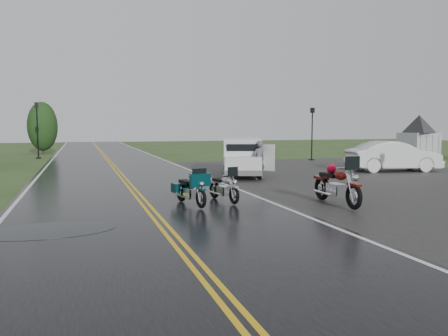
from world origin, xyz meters
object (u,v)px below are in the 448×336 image
at_px(motorcycle_red, 354,186).
at_px(lamp_post_far_right, 312,134).
at_px(van_white, 227,159).
at_px(sedan_white, 393,157).
at_px(person_at_van, 259,161).
at_px(lamp_post_far_left, 37,130).
at_px(motorcycle_teal, 201,190).
at_px(visitor_center, 419,127).
at_px(motorcycle_silver, 234,188).

bearing_deg(motorcycle_red, lamp_post_far_right, 66.01).
bearing_deg(van_white, sedan_white, 22.61).
bearing_deg(van_white, lamp_post_far_right, 62.29).
bearing_deg(person_at_van, lamp_post_far_left, -74.86).
height_order(motorcycle_teal, person_at_van, person_at_van).
distance_m(visitor_center, van_white, 16.56).
distance_m(motorcycle_teal, sedan_white, 14.61).
distance_m(motorcycle_red, motorcycle_teal, 4.33).
height_order(motorcycle_teal, sedan_white, sedan_white).
xyz_separation_m(visitor_center, sedan_white, (-5.93, -4.76, -1.60)).
bearing_deg(sedan_white, motorcycle_red, 147.09).
distance_m(motorcycle_red, lamp_post_far_left, 27.23).
bearing_deg(motorcycle_red, sedan_white, 47.93).
xyz_separation_m(person_at_van, sedan_white, (8.28, 1.18, -0.07)).
height_order(person_at_van, lamp_post_far_left, lamp_post_far_left).
bearing_deg(motorcycle_red, person_at_van, 89.52).
bearing_deg(sedan_white, van_white, 105.17).
height_order(sedan_white, lamp_post_far_right, lamp_post_far_right).
relative_size(motorcycle_silver, sedan_white, 0.39).
bearing_deg(motorcycle_silver, person_at_van, 51.89).
distance_m(visitor_center, sedan_white, 7.77).
xyz_separation_m(motorcycle_teal, lamp_post_far_right, (12.45, 15.66, 1.32)).
height_order(motorcycle_red, lamp_post_far_right, lamp_post_far_right).
bearing_deg(sedan_white, person_at_van, 109.33).
bearing_deg(visitor_center, motorcycle_teal, -146.98).
bearing_deg(sedan_white, lamp_post_far_right, 12.58).
distance_m(sedan_white, lamp_post_far_right, 8.42).
distance_m(motorcycle_silver, van_white, 6.61).
relative_size(motorcycle_silver, van_white, 0.39).
xyz_separation_m(person_at_van, lamp_post_far_left, (-10.67, 17.45, 1.26)).
height_order(van_white, lamp_post_far_left, lamp_post_far_left).
xyz_separation_m(person_at_van, lamp_post_far_right, (8.08, 9.52, 1.02)).
bearing_deg(van_white, motorcycle_silver, -87.90).
distance_m(sedan_white, lamp_post_far_left, 25.01).
bearing_deg(lamp_post_far_right, person_at_van, -130.30).
height_order(visitor_center, person_at_van, visitor_center).
bearing_deg(lamp_post_far_left, sedan_white, -40.65).
xyz_separation_m(visitor_center, person_at_van, (-14.20, -5.94, -1.52)).
bearing_deg(lamp_post_far_left, visitor_center, -24.82).
relative_size(person_at_van, lamp_post_far_left, 0.41).
relative_size(motorcycle_silver, lamp_post_far_left, 0.44).
bearing_deg(lamp_post_far_left, van_white, -61.23).
height_order(motorcycle_teal, lamp_post_far_right, lamp_post_far_right).
distance_m(visitor_center, motorcycle_red, 20.02).
relative_size(visitor_center, sedan_white, 3.28).
xyz_separation_m(van_white, lamp_post_far_right, (9.45, 9.01, 0.95)).
bearing_deg(van_white, lamp_post_far_left, 137.42).
bearing_deg(lamp_post_far_left, motorcycle_silver, -72.31).
distance_m(motorcycle_red, lamp_post_far_right, 19.21).
bearing_deg(motorcycle_teal, lamp_post_far_right, 40.79).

